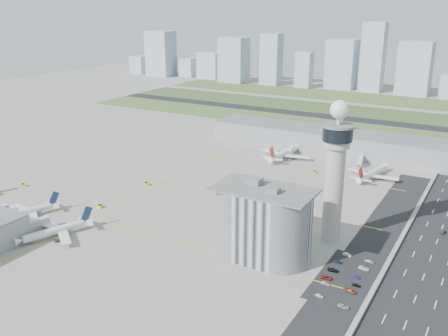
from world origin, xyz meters
The scene contains 53 objects.
ground centered at (0.00, 0.00, 0.00)m, with size 1000.00×1000.00×0.00m, color #9C9991.
grass_strip_0 centered at (-20.00, 225.00, 0.04)m, with size 480.00×50.00×0.08m, color #45632F.
grass_strip_1 centered at (-20.00, 300.00, 0.04)m, with size 480.00×60.00×0.08m, color #375227.
grass_strip_2 centered at (-20.00, 380.00, 0.04)m, with size 480.00×70.00×0.08m, color #3C5227.
runway centered at (-20.00, 262.00, 0.06)m, with size 480.00×22.00×0.10m, color black.
highway centered at (115.00, 0.00, 0.05)m, with size 28.00×500.00×0.10m, color black.
barrier_left centered at (101.00, 0.00, 0.60)m, with size 0.60×500.00×1.20m, color #9E9E99.
landside_road centered at (90.00, -10.00, 0.04)m, with size 18.00×260.00×0.08m, color black.
parking_lot centered at (88.00, -22.00, 0.05)m, with size 20.00×44.00×0.10m, color black.
taxiway_line_h_0 centered at (-40.00, -30.00, 0.01)m, with size 260.00×0.60×0.01m, color yellow.
taxiway_line_h_1 centered at (-40.00, 30.00, 0.01)m, with size 260.00×0.60×0.01m, color yellow.
taxiway_line_h_2 centered at (-40.00, 90.00, 0.01)m, with size 260.00×0.60×0.01m, color yellow.
taxiway_line_v centered at (-40.00, 30.00, 0.01)m, with size 0.60×260.00×0.01m, color yellow.
control_tower centered at (72.00, 8.00, 35.04)m, with size 14.00×14.00×64.50m.
secondary_tower centered at (30.00, 150.00, 18.80)m, with size 8.60×8.60×31.90m.
admin_building centered at (51.99, -22.00, 15.30)m, with size 42.00×24.00×33.50m.
terminal_pier centered at (40.00, 148.00, 7.90)m, with size 210.00×32.00×15.80m.
airplane_near_b centered at (-69.56, -45.79, 5.02)m, with size 35.85×30.47×10.04m, color white, non-canonical shape.
airplane_near_c centered at (-39.53, -53.91, 5.32)m, with size 37.98×32.29×10.64m, color white, non-canonical shape.
airplane_far_a centered at (2.60, 116.95, 6.24)m, with size 44.55×37.87×12.47m, color white, non-canonical shape.
airplane_far_b centered at (67.20, 104.21, 5.52)m, with size 39.40×33.49×11.03m, color white, non-canonical shape.
jet_bridge_near_2 centered at (-53.00, -61.00, 2.85)m, with size 14.00×3.00×5.70m, color silver, non-canonical shape.
jet_bridge_far_0 centered at (2.00, 132.00, 2.85)m, with size 14.00×3.00×5.70m, color silver, non-canonical shape.
jet_bridge_far_1 centered at (52.00, 132.00, 2.85)m, with size 14.00×3.00×5.70m, color silver, non-canonical shape.
tug_0 centered at (-108.44, -15.56, 0.94)m, with size 2.21×3.22×1.87m, color yellow, non-canonical shape.
tug_1 centered at (-70.70, -40.30, 1.06)m, with size 2.51×3.66×2.13m, color gold, non-canonical shape.
tug_2 centered at (-46.03, -17.08, 0.93)m, with size 2.19×3.19×1.85m, color yellow, non-canonical shape.
tug_3 centered at (-46.89, 22.90, 0.97)m, with size 2.29×3.33×1.94m, color gold, non-canonical shape.
tug_4 centered at (32.82, 94.62, 0.82)m, with size 1.93×2.81×1.63m, color #F8B014, non-canonical shape.
tug_5 centered at (43.09, 115.38, 0.86)m, with size 2.04×2.97×1.73m, color gold, non-canonical shape.
car_lot_0 centered at (84.12, -39.96, 0.58)m, with size 1.37×3.40×1.16m, color silver.
car_lot_1 centered at (83.23, -30.66, 0.58)m, with size 1.22×3.51×1.16m, color gray.
car_lot_2 centered at (82.28, -26.45, 0.62)m, with size 2.07×4.49×1.25m, color maroon.
car_lot_3 centered at (82.58, -19.49, 0.64)m, with size 1.80×4.44×1.29m, color black.
car_lot_4 centered at (82.02, -11.71, 0.60)m, with size 1.42×3.52×1.20m, color #112948.
car_lot_5 centered at (83.49, -3.75, 0.61)m, with size 1.30×3.72×1.22m, color white.
car_lot_6 centered at (93.90, -42.37, 0.60)m, with size 2.00×4.33×1.20m, color #9C9FA4.
car_lot_7 centered at (93.41, -31.13, 0.61)m, with size 1.72×4.24×1.23m, color maroon.
car_lot_8 centered at (93.84, -25.94, 0.56)m, with size 1.33×3.30×1.12m, color black.
car_lot_9 centered at (91.91, -20.11, 0.56)m, with size 1.18×3.38×1.11m, color navy.
car_lot_10 centered at (92.96, -11.80, 0.62)m, with size 2.04×4.43×1.23m, color white.
car_lot_11 centered at (93.44, -4.93, 0.60)m, with size 1.67×4.11×1.19m, color #999DA7.
car_hw_1 centered at (116.12, 40.65, 0.65)m, with size 1.38×3.95×1.30m, color black.
skyline_bldg_0 centered at (-377.77, 421.70, 13.25)m, with size 24.05×19.24×26.50m, color #9EADC1.
skyline_bldg_1 centered at (-331.22, 417.61, 32.80)m, with size 37.63×30.10×65.60m, color #9EADC1.
skyline_bldg_2 centered at (-291.25, 430.16, 13.39)m, with size 22.81×18.25×26.79m, color #9EADC1.
skyline_bldg_3 centered at (-252.58, 431.35, 18.47)m, with size 32.30×25.84×36.93m, color #9EADC1.
skyline_bldg_4 centered at (-204.47, 415.19, 30.18)m, with size 35.81×28.65×60.36m, color #9EADC1.
skyline_bldg_5 centered at (-150.11, 419.66, 33.44)m, with size 25.49×20.39×66.89m, color #9EADC1.
skyline_bldg_6 centered at (-102.68, 417.90, 22.60)m, with size 20.04×16.03×45.20m, color #9EADC1.
skyline_bldg_7 centered at (-59.44, 436.89, 30.61)m, with size 35.76×28.61×61.22m, color #9EADC1.
skyline_bldg_8 centered at (-19.42, 431.56, 41.69)m, with size 26.33×21.06×83.39m, color #9EADC1.
skyline_bldg_9 centered at (30.27, 432.32, 31.06)m, with size 36.96×29.57×62.11m, color #9EADC1.
Camera 1 is at (133.77, -195.95, 102.61)m, focal length 40.00 mm.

